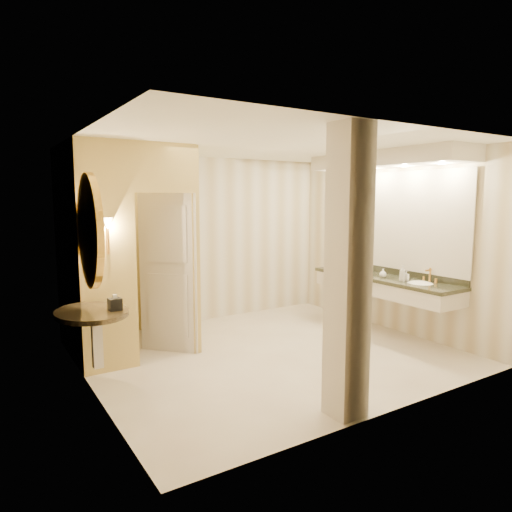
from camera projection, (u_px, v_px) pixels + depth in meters
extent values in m
plane|color=silver|center=(269.00, 353.00, 6.02)|extent=(4.50, 4.50, 0.00)
plane|color=white|center=(270.00, 144.00, 5.68)|extent=(4.50, 4.50, 0.00)
cube|color=beige|center=(202.00, 240.00, 7.53)|extent=(4.50, 0.02, 2.70)
cube|color=beige|center=(392.00, 273.00, 4.18)|extent=(4.50, 0.02, 2.70)
cube|color=beige|center=(88.00, 265.00, 4.66)|extent=(0.02, 4.00, 2.70)
cube|color=beige|center=(390.00, 243.00, 7.05)|extent=(0.02, 4.00, 2.70)
cube|color=tan|center=(174.00, 247.00, 6.48)|extent=(0.10, 1.50, 2.70)
cube|color=tan|center=(107.00, 258.00, 5.25)|extent=(0.65, 0.10, 2.70)
cube|color=tan|center=(165.00, 168.00, 5.51)|extent=(0.80, 0.10, 0.60)
cube|color=beige|center=(168.00, 274.00, 5.98)|extent=(0.59, 0.61, 2.10)
cylinder|color=gold|center=(108.00, 241.00, 5.17)|extent=(0.03, 0.03, 0.30)
cone|color=beige|center=(108.00, 224.00, 5.15)|extent=(0.14, 0.14, 0.14)
cube|color=beige|center=(384.00, 286.00, 6.83)|extent=(0.60, 2.39, 0.24)
cube|color=black|center=(384.00, 278.00, 6.81)|extent=(0.64, 2.43, 0.05)
cube|color=black|center=(397.00, 272.00, 6.95)|extent=(0.03, 2.39, 0.10)
ellipsoid|color=white|center=(420.00, 286.00, 6.27)|extent=(0.40, 0.44, 0.15)
cylinder|color=gold|center=(430.00, 276.00, 6.36)|extent=(0.03, 0.03, 0.22)
ellipsoid|color=white|center=(353.00, 273.00, 7.36)|extent=(0.40, 0.44, 0.15)
cylinder|color=gold|center=(362.00, 264.00, 7.45)|extent=(0.03, 0.03, 0.22)
cube|color=white|center=(399.00, 221.00, 6.85)|extent=(0.03, 2.39, 1.40)
cube|color=beige|center=(388.00, 159.00, 6.59)|extent=(0.75, 2.59, 0.22)
cylinder|color=black|center=(92.00, 313.00, 4.75)|extent=(0.91, 0.91, 0.05)
cube|color=beige|center=(97.00, 340.00, 4.80)|extent=(0.10, 0.10, 0.60)
cylinder|color=gold|center=(90.00, 231.00, 4.65)|extent=(0.07, 0.91, 0.91)
cylinder|color=white|center=(94.00, 231.00, 4.67)|extent=(0.02, 0.73, 0.73)
cube|color=beige|center=(348.00, 274.00, 4.16)|extent=(0.31, 0.31, 2.70)
cube|color=black|center=(115.00, 304.00, 4.75)|extent=(0.13, 0.13, 0.13)
imported|color=white|center=(96.00, 317.00, 6.24)|extent=(0.64, 0.90, 0.83)
imported|color=beige|center=(406.00, 276.00, 6.45)|extent=(0.07, 0.08, 0.14)
imported|color=silver|center=(383.00, 273.00, 6.70)|extent=(0.13, 0.13, 0.13)
imported|color=#C6B28C|center=(402.00, 273.00, 6.39)|extent=(0.09, 0.09, 0.22)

